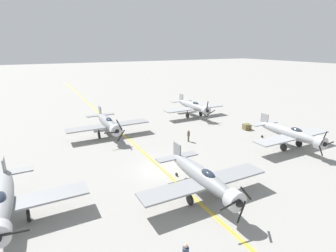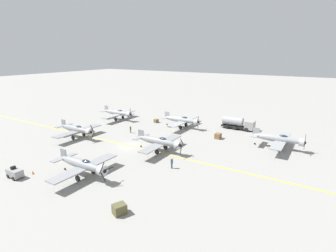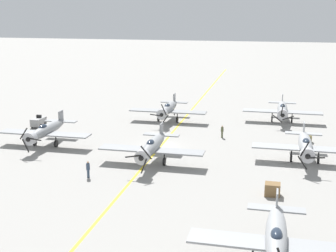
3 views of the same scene
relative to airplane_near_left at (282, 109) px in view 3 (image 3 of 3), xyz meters
name	(u,v)px [view 3 (image 3 of 3)]	position (x,y,z in m)	size (l,w,h in m)	color
ground_plane	(160,147)	(15.29, 17.25, -2.01)	(400.00, 400.00, 0.00)	gray
taxiway_stripe	(160,147)	(15.29, 17.25, -2.01)	(0.30, 160.00, 0.01)	yellow
airplane_near_left	(282,109)	(0.00, 0.00, 0.00)	(12.00, 9.98, 3.79)	#95979A
airplane_mid_right	(46,130)	(29.74, 20.04, 0.00)	(12.00, 9.98, 3.65)	gray
airplane_far_left	(276,238)	(0.80, 43.09, 0.00)	(12.00, 9.98, 3.72)	gray
airplane_mid_left	(305,145)	(-2.40, 19.44, 0.00)	(12.00, 9.98, 3.66)	#989A9D
airplane_near_center	(168,109)	(17.36, 3.59, 0.00)	(12.00, 9.98, 3.67)	gray
airplane_mid_center	(152,146)	(14.61, 23.93, 0.00)	(12.00, 9.98, 3.65)	gray
tow_tractor	(38,122)	(35.49, 11.33, -1.22)	(1.57, 2.60, 1.79)	gray
ground_crew_walking	(222,131)	(8.06, 11.20, -1.08)	(0.37, 0.37, 1.70)	#515638
ground_crew_inspecting	(88,169)	(19.96, 29.89, -1.03)	(0.39, 0.39, 1.80)	#334256
supply_crate_mid_lane	(307,139)	(-3.20, 10.88, -1.54)	(1.14, 0.95, 0.95)	brown
supply_crate_outboard	(272,189)	(1.10, 30.52, -1.41)	(1.44, 1.20, 1.20)	brown
traffic_cone	(48,128)	(33.39, 12.50, -1.74)	(0.36, 0.36, 0.55)	orange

